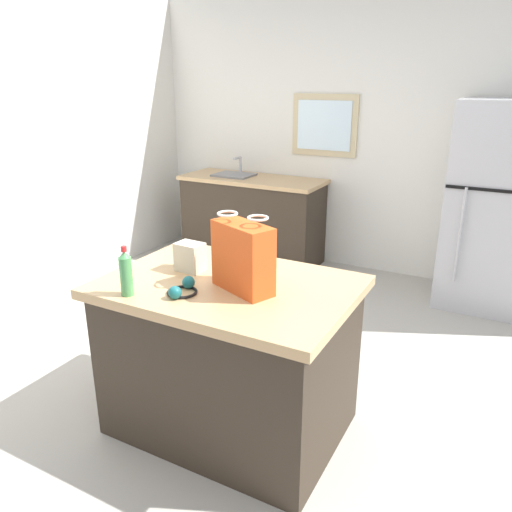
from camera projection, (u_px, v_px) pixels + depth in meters
name	position (u px, v px, depth m)	size (l,w,h in m)	color
ground	(263.00, 393.00, 3.15)	(6.06, 6.06, 0.00)	#ADA89E
back_wall	(385.00, 134.00, 4.79)	(5.00, 0.13, 2.72)	silver
kitchen_island	(230.00, 356.00, 2.72)	(1.29, 0.91, 0.88)	#33281E
refrigerator	(494.00, 208.00, 4.14)	(0.73, 0.71, 1.72)	#B7B7BC
sink_counter	(252.00, 218.00, 5.36)	(1.51, 0.60, 1.08)	#33281E
shopping_bag	(243.00, 257.00, 2.43)	(0.36, 0.26, 0.39)	#DB511E
small_box	(190.00, 257.00, 2.71)	(0.15, 0.11, 0.16)	beige
bottle	(126.00, 273.00, 2.39)	(0.06, 0.06, 0.25)	#4C9956
ear_defenders	(182.00, 289.00, 2.44)	(0.17, 0.20, 0.06)	black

